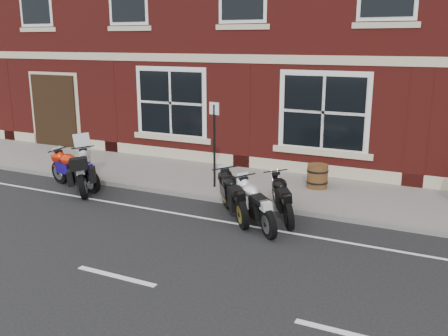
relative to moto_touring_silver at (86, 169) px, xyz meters
The scene contains 10 objects.
ground 4.05m from the moto_touring_silver, 11.86° to the right, with size 80.00×80.00×0.00m, color black.
sidewalk 4.51m from the moto_touring_silver, 29.04° to the left, with size 30.00×3.00×0.12m, color slate.
kerb 4.00m from the moto_touring_silver, ahead, with size 30.00×0.16×0.12m, color slate.
moto_touring_silver is the anchor object (origin of this frame).
moto_sport_red 0.42m from the moto_touring_silver, behind, with size 2.06×0.63×0.94m.
moto_sport_black 4.50m from the moto_touring_silver, ahead, with size 1.42×1.71×0.94m.
moto_sport_silver 5.18m from the moto_touring_silver, ahead, with size 1.51×1.57×0.92m.
moto_naked_black 5.52m from the moto_touring_silver, ahead, with size 1.11×1.78×0.89m.
barrel_planter 6.18m from the moto_touring_silver, 23.77° to the left, with size 0.57×0.57×0.63m.
parking_sign 3.55m from the moto_touring_silver, 23.51° to the left, with size 0.31×0.10×2.26m.
Camera 1 is at (5.07, -9.21, 3.91)m, focal length 40.00 mm.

